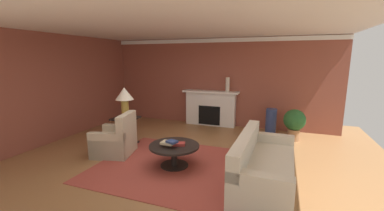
{
  "coord_description": "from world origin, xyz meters",
  "views": [
    {
      "loc": [
        2.06,
        -4.42,
        2.14
      ],
      "look_at": [
        0.02,
        1.11,
        1.0
      ],
      "focal_mm": 22.84,
      "sensor_mm": 36.0,
      "label": 1
    }
  ],
  "objects_px": {
    "armchair_near_window": "(116,141)",
    "vase_mantel_right": "(228,85)",
    "vase_tall_corner": "(271,121)",
    "sofa": "(262,167)",
    "coffee_table": "(174,150)",
    "side_table": "(126,129)",
    "table_lamp": "(124,97)",
    "potted_plant": "(294,122)",
    "fireplace": "(210,109)"
  },
  "relations": [
    {
      "from": "armchair_near_window",
      "to": "vase_mantel_right",
      "type": "relative_size",
      "value": 2.17
    },
    {
      "from": "vase_mantel_right",
      "to": "vase_tall_corner",
      "type": "relative_size",
      "value": 0.6
    },
    {
      "from": "sofa",
      "to": "vase_mantel_right",
      "type": "bearing_deg",
      "value": 112.27
    },
    {
      "from": "coffee_table",
      "to": "vase_mantel_right",
      "type": "relative_size",
      "value": 2.26
    },
    {
      "from": "sofa",
      "to": "side_table",
      "type": "relative_size",
      "value": 3.04
    },
    {
      "from": "table_lamp",
      "to": "potted_plant",
      "type": "relative_size",
      "value": 0.9
    },
    {
      "from": "side_table",
      "to": "vase_tall_corner",
      "type": "xyz_separation_m",
      "value": [
        3.36,
        2.2,
        -0.03
      ]
    },
    {
      "from": "fireplace",
      "to": "potted_plant",
      "type": "distance_m",
      "value": 2.58
    },
    {
      "from": "coffee_table",
      "to": "vase_mantel_right",
      "type": "height_order",
      "value": "vase_mantel_right"
    },
    {
      "from": "fireplace",
      "to": "table_lamp",
      "type": "height_order",
      "value": "table_lamp"
    },
    {
      "from": "side_table",
      "to": "table_lamp",
      "type": "distance_m",
      "value": 0.82
    },
    {
      "from": "coffee_table",
      "to": "side_table",
      "type": "distance_m",
      "value": 1.81
    },
    {
      "from": "sofa",
      "to": "coffee_table",
      "type": "bearing_deg",
      "value": 176.67
    },
    {
      "from": "armchair_near_window",
      "to": "fireplace",
      "type": "bearing_deg",
      "value": 67.24
    },
    {
      "from": "vase_tall_corner",
      "to": "vase_mantel_right",
      "type": "bearing_deg",
      "value": 169.44
    },
    {
      "from": "fireplace",
      "to": "sofa",
      "type": "relative_size",
      "value": 0.85
    },
    {
      "from": "table_lamp",
      "to": "vase_mantel_right",
      "type": "distance_m",
      "value": 3.18
    },
    {
      "from": "sofa",
      "to": "side_table",
      "type": "distance_m",
      "value": 3.47
    },
    {
      "from": "sofa",
      "to": "vase_mantel_right",
      "type": "xyz_separation_m",
      "value": [
        -1.35,
        3.29,
        1.05
      ]
    },
    {
      "from": "coffee_table",
      "to": "armchair_near_window",
      "type": "bearing_deg",
      "value": 175.52
    },
    {
      "from": "table_lamp",
      "to": "vase_tall_corner",
      "type": "xyz_separation_m",
      "value": [
        3.36,
        2.2,
        -0.86
      ]
    },
    {
      "from": "vase_tall_corner",
      "to": "side_table",
      "type": "bearing_deg",
      "value": -146.72
    },
    {
      "from": "armchair_near_window",
      "to": "vase_mantel_right",
      "type": "xyz_separation_m",
      "value": [
        1.86,
        3.08,
        1.04
      ]
    },
    {
      "from": "table_lamp",
      "to": "potted_plant",
      "type": "distance_m",
      "value": 4.42
    },
    {
      "from": "sofa",
      "to": "potted_plant",
      "type": "xyz_separation_m",
      "value": [
        0.59,
        2.67,
        0.19
      ]
    },
    {
      "from": "coffee_table",
      "to": "vase_tall_corner",
      "type": "height_order",
      "value": "vase_tall_corner"
    },
    {
      "from": "table_lamp",
      "to": "vase_mantel_right",
      "type": "bearing_deg",
      "value": 50.6
    },
    {
      "from": "armchair_near_window",
      "to": "vase_tall_corner",
      "type": "bearing_deg",
      "value": 41.43
    },
    {
      "from": "armchair_near_window",
      "to": "potted_plant",
      "type": "relative_size",
      "value": 1.15
    },
    {
      "from": "armchair_near_window",
      "to": "vase_mantel_right",
      "type": "height_order",
      "value": "vase_mantel_right"
    },
    {
      "from": "vase_mantel_right",
      "to": "armchair_near_window",
      "type": "bearing_deg",
      "value": -121.18
    },
    {
      "from": "armchair_near_window",
      "to": "table_lamp",
      "type": "xyz_separation_m",
      "value": [
        -0.15,
        0.62,
        0.92
      ]
    },
    {
      "from": "armchair_near_window",
      "to": "vase_tall_corner",
      "type": "height_order",
      "value": "armchair_near_window"
    },
    {
      "from": "fireplace",
      "to": "coffee_table",
      "type": "relative_size",
      "value": 1.8
    },
    {
      "from": "side_table",
      "to": "vase_mantel_right",
      "type": "distance_m",
      "value": 3.31
    },
    {
      "from": "side_table",
      "to": "vase_mantel_right",
      "type": "xyz_separation_m",
      "value": [
        2.02,
        2.45,
        0.95
      ]
    },
    {
      "from": "coffee_table",
      "to": "sofa",
      "type": "bearing_deg",
      "value": -3.33
    },
    {
      "from": "side_table",
      "to": "potted_plant",
      "type": "height_order",
      "value": "potted_plant"
    },
    {
      "from": "side_table",
      "to": "table_lamp",
      "type": "bearing_deg",
      "value": 0.0
    },
    {
      "from": "sofa",
      "to": "potted_plant",
      "type": "bearing_deg",
      "value": 77.47
    },
    {
      "from": "fireplace",
      "to": "sofa",
      "type": "bearing_deg",
      "value": -60.4
    },
    {
      "from": "sofa",
      "to": "armchair_near_window",
      "type": "bearing_deg",
      "value": 176.14
    },
    {
      "from": "sofa",
      "to": "armchair_near_window",
      "type": "distance_m",
      "value": 3.22
    },
    {
      "from": "coffee_table",
      "to": "potted_plant",
      "type": "bearing_deg",
      "value": 48.11
    },
    {
      "from": "coffee_table",
      "to": "potted_plant",
      "type": "relative_size",
      "value": 1.2
    },
    {
      "from": "sofa",
      "to": "vase_mantel_right",
      "type": "height_order",
      "value": "vase_mantel_right"
    },
    {
      "from": "fireplace",
      "to": "armchair_near_window",
      "type": "bearing_deg",
      "value": -112.76
    },
    {
      "from": "side_table",
      "to": "table_lamp",
      "type": "relative_size",
      "value": 0.93
    },
    {
      "from": "fireplace",
      "to": "side_table",
      "type": "distance_m",
      "value": 2.9
    },
    {
      "from": "table_lamp",
      "to": "side_table",
      "type": "bearing_deg",
      "value": 0.0
    }
  ]
}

